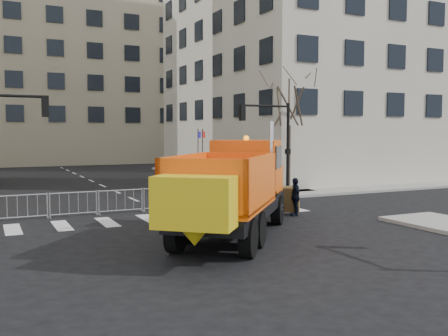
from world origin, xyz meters
name	(u,v)px	position (x,y,z in m)	size (l,w,h in m)	color
ground	(229,242)	(0.00, 0.00, 0.00)	(120.00, 120.00, 0.00)	black
sidewalk_back	(153,206)	(0.00, 8.50, 0.07)	(64.00, 5.00, 0.15)	gray
building_far	(46,67)	(0.00, 52.00, 12.00)	(30.00, 18.00, 24.00)	tan
traffic_light_right	(288,150)	(8.50, 9.50, 2.70)	(0.18, 0.18, 5.40)	black
crowd_barriers	(143,200)	(-0.75, 7.60, 0.55)	(12.60, 0.60, 1.10)	#9EA0A5
street_tree	(289,132)	(9.20, 10.50, 3.75)	(3.00, 3.00, 7.50)	#382B21
plow_truck	(232,186)	(0.33, 0.45, 1.82)	(8.98, 9.83, 4.09)	black
cop_a	(248,193)	(3.15, 4.50, 0.99)	(0.72, 0.47, 1.97)	black
cop_b	(236,196)	(2.57, 4.56, 0.91)	(0.88, 0.69, 1.81)	black
cop_c	(295,197)	(4.98, 3.47, 0.85)	(0.99, 0.41, 1.70)	black
newspaper_box	(231,192)	(3.82, 7.49, 0.70)	(0.45, 0.40, 1.10)	#A50C1D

